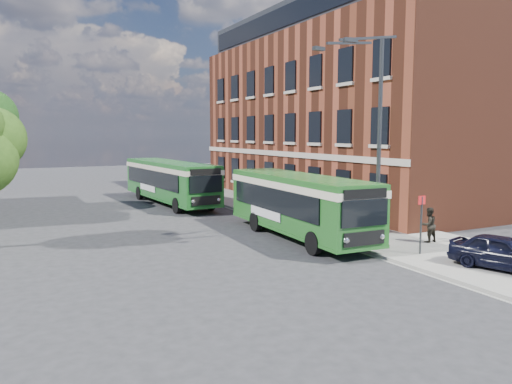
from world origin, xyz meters
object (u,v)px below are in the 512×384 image
bus_rear (170,178)px  parked_car (504,252)px  street_lamp (373,139)px  bus_front (298,200)px

bus_rear → parked_car: bearing=-76.7°
street_lamp → bus_front: bearing=116.2°
bus_front → bus_rear: bearing=98.4°
bus_front → street_lamp: bearing=-63.8°
street_lamp → parked_car: bearing=-72.6°
bus_rear → street_lamp: bearing=-77.9°
bus_front → bus_rear: (-2.09, 14.10, 0.00)m
street_lamp → bus_rear: bearing=102.1°
street_lamp → bus_front: 4.75m
bus_front → bus_rear: same height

